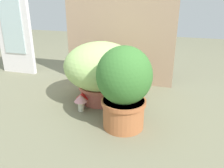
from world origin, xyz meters
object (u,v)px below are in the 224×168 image
Objects in this scene: mushroom_ornament_pink at (81,100)px; mushroom_ornament_red at (82,97)px; grass_planter at (101,69)px; cat at (115,88)px; leafy_planter at (124,86)px.

mushroom_ornament_red is (-0.01, 0.06, -0.00)m from mushroom_ornament_pink.
grass_planter is 0.16m from cat.
mushroom_ornament_red is at bearing 153.32° from leafy_planter.
mushroom_ornament_pink is (-0.19, -0.18, -0.04)m from cat.
mushroom_ornament_pink is 1.11× the size of mushroom_ornament_red.
mushroom_ornament_red is at bearing 103.01° from mushroom_ornament_pink.
leafy_planter reaches higher than mushroom_ornament_pink.
leafy_planter is 0.42m from mushroom_ornament_red.
mushroom_ornament_pink is 0.07m from mushroom_ornament_red.
grass_planter is 0.23m from mushroom_ornament_red.
mushroom_ornament_red is (-0.09, -0.13, -0.16)m from grass_planter.
cat is (-0.13, 0.28, -0.14)m from leafy_planter.
mushroom_ornament_pink reaches higher than mushroom_ornament_red.
leafy_planter is 1.32× the size of cat.
grass_planter is at bearing 129.00° from leafy_planter.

